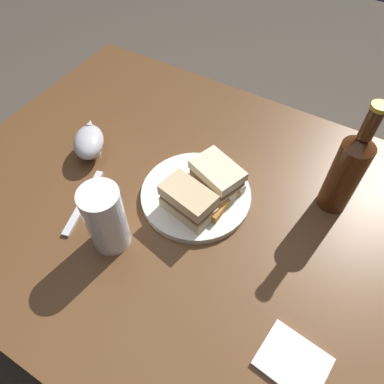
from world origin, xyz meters
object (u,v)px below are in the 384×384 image
object	(u,v)px
gravy_boat	(89,142)
cider_bottle	(347,170)
sandwich_half_left	(188,201)
sandwich_half_right	(217,176)
pint_glass	(107,221)
napkin	(293,362)
plate	(196,195)
fork	(84,202)

from	to	relation	value
gravy_boat	cider_bottle	xyz separation A→B (m)	(-0.55, -0.15, 0.07)
sandwich_half_left	gravy_boat	world-z (taller)	sandwich_half_left
sandwich_half_right	gravy_boat	size ratio (longest dim) A/B	1.00
pint_glass	napkin	bearing A→B (deg)	175.34
plate	sandwich_half_left	xyz separation A→B (m)	(-0.01, 0.05, 0.04)
gravy_boat	sandwich_half_left	bearing A→B (deg)	173.18
sandwich_half_left	gravy_boat	distance (m)	0.30
sandwich_half_right	gravy_boat	bearing A→B (deg)	9.81
sandwich_half_right	gravy_boat	xyz separation A→B (m)	(0.32, 0.05, -0.01)
plate	gravy_boat	size ratio (longest dim) A/B	1.90
sandwich_half_left	sandwich_half_right	bearing A→B (deg)	-101.58
cider_bottle	fork	bearing A→B (deg)	30.82
cider_bottle	sandwich_half_right	bearing A→B (deg)	22.65
sandwich_half_left	cider_bottle	xyz separation A→B (m)	(-0.26, -0.19, 0.06)
cider_bottle	napkin	distance (m)	0.37
sandwich_half_right	napkin	world-z (taller)	sandwich_half_right
pint_glass	sandwich_half_left	bearing A→B (deg)	-127.68
fork	cider_bottle	bearing A→B (deg)	105.08
napkin	fork	size ratio (longest dim) A/B	0.61
pint_glass	gravy_boat	world-z (taller)	pint_glass
sandwich_half_right	fork	distance (m)	0.30
napkin	cider_bottle	bearing A→B (deg)	-82.48
sandwich_half_right	sandwich_half_left	bearing A→B (deg)	78.42
sandwich_half_right	pint_glass	world-z (taller)	pint_glass
plate	napkin	xyz separation A→B (m)	(-0.31, 0.22, -0.00)
plate	sandwich_half_right	world-z (taller)	sandwich_half_right
sandwich_half_right	pint_glass	size ratio (longest dim) A/B	0.83
sandwich_half_left	napkin	distance (m)	0.35
sandwich_half_left	napkin	bearing A→B (deg)	151.23
pint_glass	cider_bottle	distance (m)	0.48
plate	fork	size ratio (longest dim) A/B	1.36
napkin	fork	xyz separation A→B (m)	(0.52, -0.07, -0.00)
plate	fork	world-z (taller)	plate
plate	gravy_boat	xyz separation A→B (m)	(0.29, 0.01, 0.03)
plate	sandwich_half_right	size ratio (longest dim) A/B	1.91
plate	gravy_boat	world-z (taller)	gravy_boat
gravy_boat	fork	bearing A→B (deg)	123.34
plate	napkin	world-z (taller)	plate
sandwich_half_right	napkin	xyz separation A→B (m)	(-0.28, 0.26, -0.04)
sandwich_half_left	plate	bearing A→B (deg)	-78.22
sandwich_half_left	fork	size ratio (longest dim) A/B	0.68
sandwich_half_left	napkin	size ratio (longest dim) A/B	1.11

